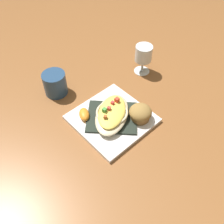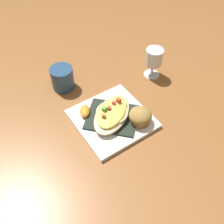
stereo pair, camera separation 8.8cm
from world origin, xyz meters
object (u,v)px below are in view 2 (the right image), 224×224
(muffin, at_px, (140,116))
(orange_garnish, at_px, (85,112))
(square_plate, at_px, (112,119))
(stemmed_glass, at_px, (154,58))
(coffee_mug, at_px, (63,79))
(gratin_dish, at_px, (112,113))

(muffin, relative_size, orange_garnish, 1.13)
(square_plate, relative_size, stemmed_glass, 2.03)
(square_plate, distance_m, muffin, 0.10)
(muffin, height_order, coffee_mug, coffee_mug)
(gratin_dish, height_order, coffee_mug, coffee_mug)
(gratin_dish, xyz_separation_m, orange_garnish, (-0.08, 0.05, -0.01))
(orange_garnish, bearing_deg, muffin, -33.41)
(square_plate, xyz_separation_m, muffin, (0.08, -0.05, 0.04))
(orange_garnish, relative_size, stemmed_glass, 0.56)
(stemmed_glass, bearing_deg, muffin, -127.46)
(orange_garnish, height_order, stemmed_glass, stemmed_glass)
(orange_garnish, bearing_deg, gratin_dish, -33.20)
(muffin, distance_m, orange_garnish, 0.20)
(gratin_dish, relative_size, stemmed_glass, 1.73)
(gratin_dish, xyz_separation_m, stemmed_glass, (0.25, 0.17, 0.04))
(gratin_dish, bearing_deg, stemmed_glass, 33.58)
(muffin, xyz_separation_m, coffee_mug, (-0.19, 0.29, -0.00))
(square_plate, relative_size, muffin, 3.19)
(orange_garnish, xyz_separation_m, stemmed_glass, (0.33, 0.11, 0.06))
(square_plate, height_order, orange_garnish, orange_garnish)
(square_plate, bearing_deg, muffin, -33.58)
(square_plate, xyz_separation_m, gratin_dish, (0.00, 0.00, 0.03))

